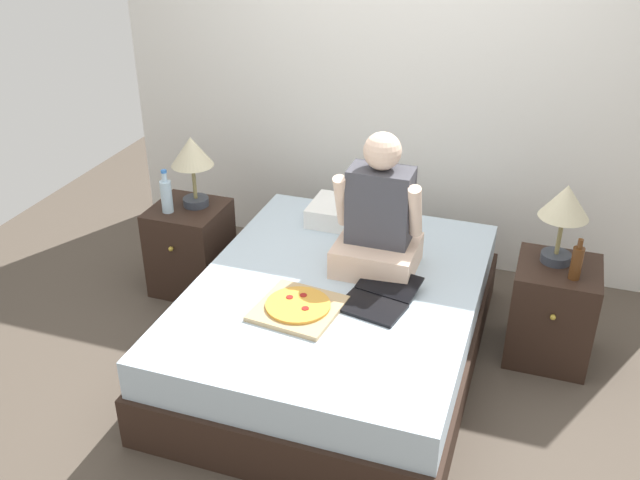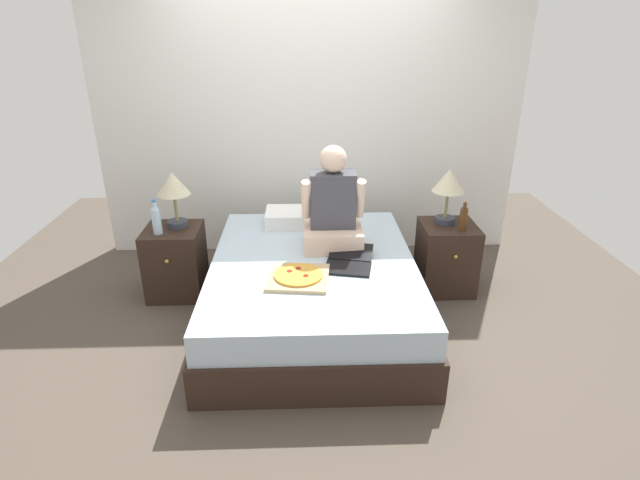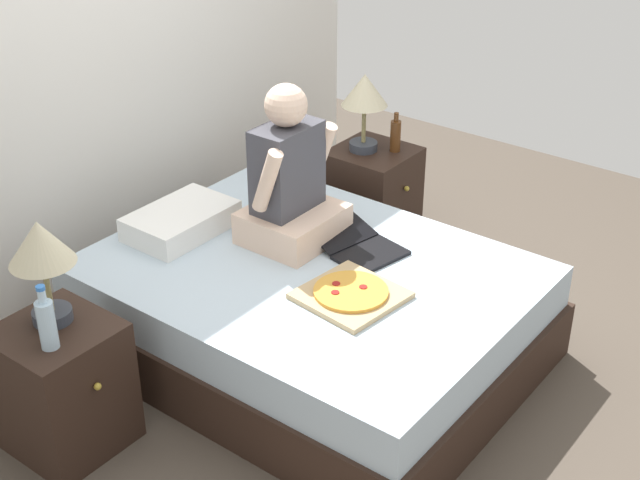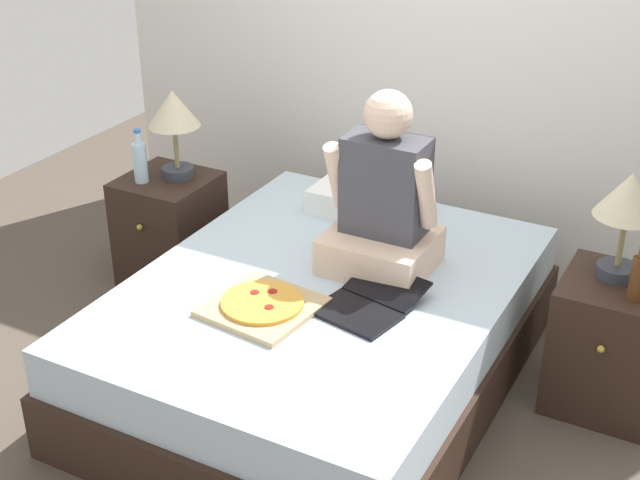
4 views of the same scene
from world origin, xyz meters
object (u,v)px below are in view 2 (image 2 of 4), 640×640
(nightstand_right, at_px, (397,304))
(beer_bottle_on_bed, at_px, (210,369))
(lamp_on_right_nightstand, at_px, (395,227))
(laptop, at_px, (364,355))
(beer_bottle, at_px, (417,261))
(pizza_box, at_px, (296,399))
(bed, at_px, (290,389))
(water_bottle, at_px, (45,353))
(nightstand_left, at_px, (72,398))
(lamp_on_left_nightstand, at_px, (56,301))
(person_seated, at_px, (291,286))

(nightstand_right, height_order, beer_bottle_on_bed, beer_bottle_on_bed)
(lamp_on_right_nightstand, xyz_separation_m, laptop, (-0.78, -0.80, -0.38))
(beer_bottle, distance_m, pizza_box, 1.65)
(bed, relative_size, water_bottle, 7.81)
(nightstand_right, xyz_separation_m, laptop, (-0.81, -0.75, 0.22))
(bed, bearing_deg, nightstand_right, 23.57)
(nightstand_right, height_order, pizza_box, nightstand_right)
(water_bottle, distance_m, nightstand_right, 2.45)
(nightstand_right, relative_size, beer_bottle_on_bed, 2.50)
(bed, xyz_separation_m, laptop, (0.36, -0.24, 0.26))
(pizza_box, distance_m, beer_bottle_on_bed, 0.51)
(water_bottle, height_order, laptop, water_bottle)
(laptop, distance_m, pizza_box, 0.57)
(water_bottle, bearing_deg, bed, -18.59)
(nightstand_left, xyz_separation_m, pizza_box, (0.99, -0.93, 0.22))
(lamp_on_right_nightstand, bearing_deg, lamp_on_left_nightstand, 180.00)
(pizza_box, height_order, beer_bottle_on_bed, beer_bottle_on_bed)
(beer_bottle, bearing_deg, lamp_on_right_nightstand, 123.69)
(nightstand_left, distance_m, laptop, 1.72)
(lamp_on_left_nightstand, xyz_separation_m, lamp_on_right_nightstand, (2.27, 0.00, 0.00))
(pizza_box, bearing_deg, water_bottle, 141.97)
(nightstand_right, bearing_deg, lamp_on_right_nightstand, 120.93)
(nightstand_left, distance_m, lamp_on_right_nightstand, 2.39)
(nightstand_right, distance_m, person_seated, 1.13)
(pizza_box, xyz_separation_m, beer_bottle_on_bed, (-0.32, 0.39, 0.07))
(beer_bottle_on_bed, bearing_deg, laptop, -13.56)
(bed, bearing_deg, nightstand_left, 156.43)
(water_bottle, distance_m, pizza_box, 1.37)
(water_bottle, xyz_separation_m, nightstand_right, (2.42, 0.09, -0.39))
(lamp_on_right_nightstand, xyz_separation_m, beer_bottle, (0.10, -0.15, -0.23))
(bed, distance_m, lamp_on_left_nightstand, 1.42)
(pizza_box, bearing_deg, beer_bottle_on_bed, 129.73)
(person_seated, distance_m, beer_bottle_on_bed, 0.77)
(beer_bottle, xyz_separation_m, laptop, (-0.88, -0.65, -0.15))
(nightstand_left, bearing_deg, bed, -23.57)
(water_bottle, relative_size, lamp_on_right_nightstand, 0.61)
(water_bottle, bearing_deg, nightstand_left, 48.35)
(bed, bearing_deg, lamp_on_left_nightstand, 153.62)
(bed, relative_size, nightstand_left, 3.92)
(pizza_box, bearing_deg, laptop, 18.08)
(bed, distance_m, laptop, 0.51)
(beer_bottle_on_bed, bearing_deg, nightstand_right, 18.02)
(bed, bearing_deg, beer_bottle, 18.32)
(beer_bottle_on_bed, bearing_deg, bed, 3.70)
(beer_bottle, bearing_deg, lamp_on_left_nightstand, 176.38)
(water_bottle, height_order, beer_bottle, water_bottle)
(lamp_on_left_nightstand, bearing_deg, bed, -26.38)
(water_bottle, distance_m, beer_bottle_on_bed, 0.88)
(pizza_box, bearing_deg, lamp_on_right_nightstand, 36.57)
(nightstand_left, height_order, nightstand_right, same)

